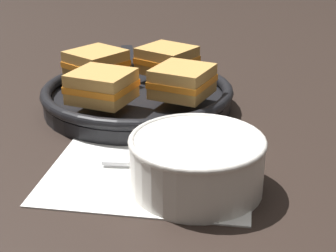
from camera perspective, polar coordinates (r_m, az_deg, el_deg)
name	(u,v)px	position (r m, az deg, el deg)	size (l,w,h in m)	color
ground_plane	(178,156)	(0.72, 1.08, -3.29)	(4.00, 4.00, 0.00)	black
napkin	(151,170)	(0.67, -1.94, -4.85)	(0.30, 0.26, 0.00)	white
soup_bowl	(197,160)	(0.62, 3.21, -3.78)	(0.16, 0.16, 0.07)	silver
spoon	(184,165)	(0.67, 1.84, -4.32)	(0.15, 0.06, 0.01)	silver
skillet	(138,96)	(0.88, -3.40, 3.33)	(0.32, 0.44, 0.04)	black
sandwich_near_left	(102,86)	(0.80, -7.35, 4.41)	(0.10, 0.09, 0.05)	#C18E47
sandwich_near_right	(183,81)	(0.82, 1.62, 4.99)	(0.10, 0.10, 0.05)	#C18E47
sandwich_far_left	(167,60)	(0.93, -0.11, 7.36)	(0.11, 0.11, 0.05)	#C18E47
sandwich_far_right	(96,64)	(0.92, -7.97, 6.88)	(0.11, 0.12, 0.05)	#C18E47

